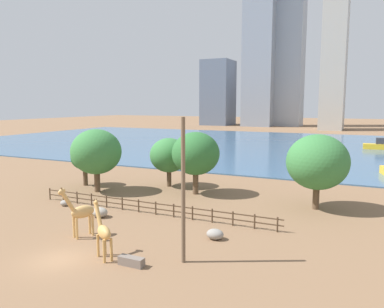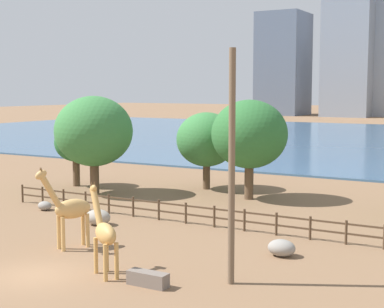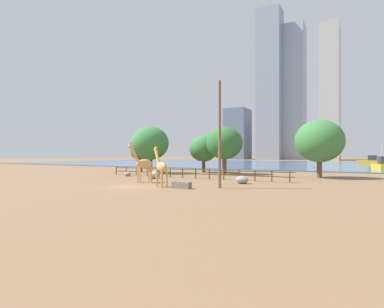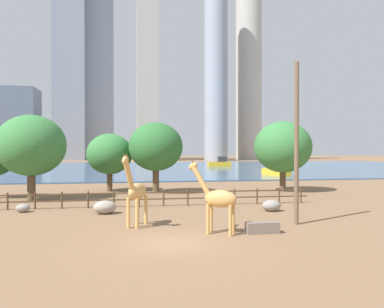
% 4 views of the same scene
% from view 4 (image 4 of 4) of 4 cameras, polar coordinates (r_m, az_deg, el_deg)
% --- Properties ---
extents(ground_plane, '(400.00, 400.00, 0.00)m').
position_cam_4_polar(ground_plane, '(98.09, -8.28, -2.06)').
color(ground_plane, brown).
extents(harbor_water, '(180.00, 86.00, 0.20)m').
position_cam_4_polar(harbor_water, '(95.09, -8.25, -2.08)').
color(harbor_water, '#3D6084').
rests_on(harbor_water, ground).
extents(giraffe_tall, '(2.66, 1.94, 3.98)m').
position_cam_4_polar(giraffe_tall, '(20.24, 3.91, -6.78)').
color(giraffe_tall, tan).
rests_on(giraffe_tall, ground).
extents(giraffe_companion, '(1.72, 2.95, 4.35)m').
position_cam_4_polar(giraffe_companion, '(22.28, -8.52, -5.69)').
color(giraffe_companion, tan).
rests_on(giraffe_companion, ground).
extents(utility_pole, '(0.28, 0.28, 9.83)m').
position_cam_4_polar(utility_pole, '(23.49, 15.63, 1.58)').
color(utility_pole, brown).
rests_on(utility_pole, ground).
extents(boulder_near_fence, '(1.60, 1.26, 0.95)m').
position_cam_4_polar(boulder_near_fence, '(27.39, -13.14, -7.89)').
color(boulder_near_fence, gray).
rests_on(boulder_near_fence, ground).
extents(boulder_by_pole, '(0.99, 0.82, 0.61)m').
position_cam_4_polar(boulder_by_pole, '(29.97, -24.36, -7.51)').
color(boulder_by_pole, gray).
rests_on(boulder_by_pole, ground).
extents(boulder_small, '(1.39, 1.11, 0.83)m').
position_cam_4_polar(boulder_small, '(28.46, 12.03, -7.68)').
color(boulder_small, gray).
rests_on(boulder_small, ground).
extents(feeding_trough, '(1.80, 0.60, 0.60)m').
position_cam_4_polar(feeding_trough, '(20.98, 10.67, -10.97)').
color(feeding_trough, '#72665B').
rests_on(feeding_trough, ground).
extents(enclosure_fence, '(26.12, 0.14, 1.30)m').
position_cam_4_polar(enclosure_fence, '(30.26, -5.95, -6.53)').
color(enclosure_fence, '#4C3826').
rests_on(enclosure_fence, ground).
extents(tree_left_large, '(6.21, 6.21, 7.66)m').
position_cam_4_polar(tree_left_large, '(41.97, 13.67, 1.03)').
color(tree_left_large, brown).
rests_on(tree_left_large, ground).
extents(tree_center_broad, '(5.65, 5.65, 7.41)m').
position_cam_4_polar(tree_center_broad, '(39.38, -5.54, 1.08)').
color(tree_center_broad, brown).
rests_on(tree_center_broad, ground).
extents(tree_left_small, '(6.06, 6.06, 7.67)m').
position_cam_4_polar(tree_left_small, '(36.34, -23.30, 1.19)').
color(tree_left_small, brown).
rests_on(tree_left_small, ground).
extents(tree_right_small, '(4.93, 4.93, 6.31)m').
position_cam_4_polar(tree_right_small, '(41.72, -12.45, -0.02)').
color(tree_right_small, brown).
rests_on(tree_right_small, ground).
extents(boat_ferry, '(6.13, 2.43, 2.66)m').
position_cam_4_polar(boat_ferry, '(99.17, 4.27, -1.39)').
color(boat_ferry, gold).
rests_on(boat_ferry, harbor_water).
extents(boat_sailboat, '(3.35, 6.06, 5.17)m').
position_cam_4_polar(boat_sailboat, '(65.21, 12.77, -2.46)').
color(boat_sailboat, gold).
rests_on(boat_sailboat, harbor_water).
extents(skyline_tower_needle, '(14.05, 15.89, 32.40)m').
position_cam_4_polar(skyline_tower_needle, '(186.36, -24.56, 4.12)').
color(skyline_tower_needle, slate).
rests_on(skyline_tower_needle, ground).
extents(skyline_block_central, '(9.23, 14.96, 69.56)m').
position_cam_4_polar(skyline_block_central, '(168.24, -6.87, 10.94)').
color(skyline_block_central, '#ADA89E').
rests_on(skyline_block_central, ground).
extents(skyline_tower_glass, '(14.09, 12.03, 90.67)m').
position_cam_4_polar(skyline_tower_glass, '(183.76, -18.09, 13.39)').
color(skyline_tower_glass, gray).
rests_on(skyline_tower_glass, ground).
extents(skyline_block_left, '(14.54, 13.01, 81.54)m').
position_cam_4_polar(skyline_block_left, '(189.54, -14.15, 11.59)').
color(skyline_block_left, '#939EAD').
rests_on(skyline_block_left, ground).
extents(skyline_block_right, '(12.55, 12.55, 80.87)m').
position_cam_4_polar(skyline_block_right, '(186.53, 8.63, 11.68)').
color(skyline_block_right, '#B7B2A8').
rests_on(skyline_block_right, ground).
extents(skyline_tower_short, '(10.24, 10.24, 78.03)m').
position_cam_4_polar(skyline_tower_short, '(167.32, 3.68, 12.48)').
color(skyline_tower_short, '#939EAD').
rests_on(skyline_tower_short, ground).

